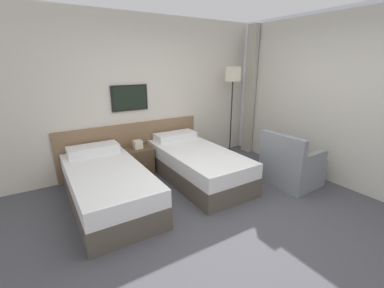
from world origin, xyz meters
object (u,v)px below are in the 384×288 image
Objects in this scene: bed_near_window at (197,164)px; floor_lamp at (233,84)px; bed_near_door at (108,186)px; armchair at (291,167)px; nightstand at (139,160)px.

floor_lamp reaches higher than bed_near_window.
armchair is at bearing -19.31° from bed_near_door.
bed_near_door is 1.00× the size of bed_near_window.
bed_near_window is 1.05m from nightstand.
bed_near_door is 1.48m from bed_near_window.
bed_near_window is 3.23× the size of nightstand.
armchair is at bearing -40.85° from nightstand.
floor_lamp is at bearing 25.69° from bed_near_window.
bed_near_door reaches higher than nightstand.
bed_near_door is 1.05m from nightstand.
bed_near_window is at bearing 49.75° from armchair.
bed_near_window reaches higher than nightstand.
floor_lamp reaches higher than armchair.
bed_near_door is 3.23× the size of nightstand.
bed_near_window is 2.29× the size of armchair.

